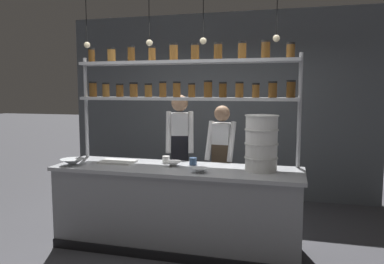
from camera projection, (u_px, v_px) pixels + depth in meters
name	position (u px, v px, depth m)	size (l,w,h in m)	color
ground_plane	(177.00, 247.00, 4.23)	(40.00, 40.00, 0.00)	#3D3D42
back_wall	(217.00, 106.00, 6.24)	(5.15, 0.12, 3.01)	#4C5156
prep_counter	(177.00, 208.00, 4.18)	(2.75, 0.76, 0.92)	gray
spice_shelf_unit	(185.00, 84.00, 4.34)	(2.63, 0.28, 2.30)	#ADAFB5
chef_left	(180.00, 149.00, 4.92)	(0.41, 0.34, 1.71)	black
chef_center	(222.00, 159.00, 4.76)	(0.38, 0.30, 1.58)	black
container_stack	(261.00, 143.00, 3.92)	(0.35, 0.35, 0.59)	white
cutting_board	(117.00, 162.00, 4.38)	(0.40, 0.26, 0.02)	silver
prep_bowl_near_left	(72.00, 162.00, 4.22)	(0.27, 0.27, 0.07)	silver
prep_bowl_center_front	(173.00, 164.00, 4.19)	(0.20, 0.20, 0.05)	white
prep_bowl_center_back	(200.00, 170.00, 3.85)	(0.18, 0.18, 0.05)	silver
serving_cup_front	(166.00, 160.00, 4.35)	(0.09, 0.09, 0.08)	silver
serving_cup_by_board	(193.00, 161.00, 4.25)	(0.08, 0.08, 0.08)	#334C70
pendant_light_row	(175.00, 38.00, 3.98)	(2.18, 0.07, 0.72)	black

